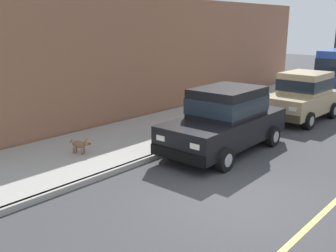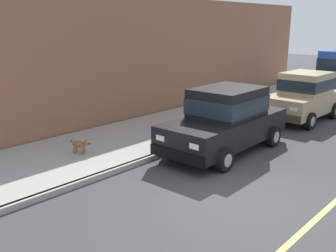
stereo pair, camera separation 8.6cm
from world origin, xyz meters
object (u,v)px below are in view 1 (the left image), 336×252
Objects in this scene: car_black_sedan at (226,119)px; fire_hydrant at (190,126)px; car_tan_hatchback at (302,95)px; street_lamp at (336,39)px; dog_brown at (80,144)px.

fire_hydrant is (-1.51, 0.19, -0.51)m from car_black_sedan.
car_tan_hatchback is at bearing 72.99° from fire_hydrant.
car_tan_hatchback reaches higher than fire_hydrant.
car_black_sedan is 1.61m from fire_hydrant.
street_lamp is at bearing 89.54° from fire_hydrant.
car_tan_hatchback is 9.10m from dog_brown.
car_black_sedan is 4.29m from dog_brown.
dog_brown is 16.28m from street_lamp.
car_tan_hatchback is 7.76m from street_lamp.
dog_brown is 1.01× the size of fire_hydrant.
fire_hydrant is at bearing -90.46° from street_lamp.
car_tan_hatchback reaches higher than dog_brown.
car_black_sedan is 6.34× the size of dog_brown.
dog_brown is (-2.63, -3.35, -0.55)m from car_black_sedan.
street_lamp reaches higher than car_tan_hatchback.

